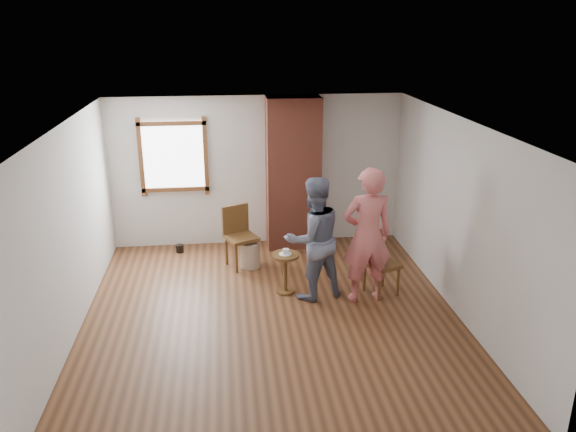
# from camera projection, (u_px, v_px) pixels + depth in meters

# --- Properties ---
(ground) EXTENTS (5.50, 5.50, 0.00)m
(ground) POSITION_uv_depth(u_px,v_px,m) (272.00, 317.00, 7.55)
(ground) COLOR brown
(ground) RESTS_ON ground
(room_shell) EXTENTS (5.04, 5.52, 2.62)m
(room_shell) POSITION_uv_depth(u_px,v_px,m) (262.00, 176.00, 7.51)
(room_shell) COLOR silver
(room_shell) RESTS_ON ground
(brick_chimney) EXTENTS (0.90, 0.50, 2.60)m
(brick_chimney) POSITION_uv_depth(u_px,v_px,m) (293.00, 174.00, 9.52)
(brick_chimney) COLOR #AA523C
(brick_chimney) RESTS_ON ground
(stoneware_crock) EXTENTS (0.39, 0.39, 0.42)m
(stoneware_crock) POSITION_uv_depth(u_px,v_px,m) (250.00, 255.00, 9.02)
(stoneware_crock) COLOR tan
(stoneware_crock) RESTS_ON ground
(dark_pot) EXTENTS (0.15, 0.15, 0.13)m
(dark_pot) POSITION_uv_depth(u_px,v_px,m) (180.00, 248.00, 9.63)
(dark_pot) COLOR black
(dark_pot) RESTS_ON ground
(dining_chair_left) EXTENTS (0.60, 0.60, 0.98)m
(dining_chair_left) POSITION_uv_depth(u_px,v_px,m) (239.00, 233.00, 8.99)
(dining_chair_left) COLOR brown
(dining_chair_left) RESTS_ON ground
(dining_chair_right) EXTENTS (0.56, 0.56, 0.91)m
(dining_chair_right) POSITION_uv_depth(u_px,v_px,m) (379.00, 259.00, 8.10)
(dining_chair_right) COLOR brown
(dining_chair_right) RESTS_ON ground
(side_table) EXTENTS (0.40, 0.40, 0.60)m
(side_table) POSITION_uv_depth(u_px,v_px,m) (285.00, 267.00, 8.12)
(side_table) COLOR brown
(side_table) RESTS_ON ground
(cake_plate) EXTENTS (0.18, 0.18, 0.01)m
(cake_plate) POSITION_uv_depth(u_px,v_px,m) (285.00, 254.00, 8.05)
(cake_plate) COLOR white
(cake_plate) RESTS_ON side_table
(cake_slice) EXTENTS (0.08, 0.07, 0.06)m
(cake_slice) POSITION_uv_depth(u_px,v_px,m) (286.00, 252.00, 8.04)
(cake_slice) COLOR white
(cake_slice) RESTS_ON cake_plate
(man) EXTENTS (1.04, 0.92, 1.78)m
(man) POSITION_uv_depth(u_px,v_px,m) (313.00, 239.00, 7.83)
(man) COLOR #161D3E
(man) RESTS_ON ground
(person_pink) EXTENTS (0.74, 0.52, 1.95)m
(person_pink) POSITION_uv_depth(u_px,v_px,m) (367.00, 236.00, 7.71)
(person_pink) COLOR #D66B6B
(person_pink) RESTS_ON ground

